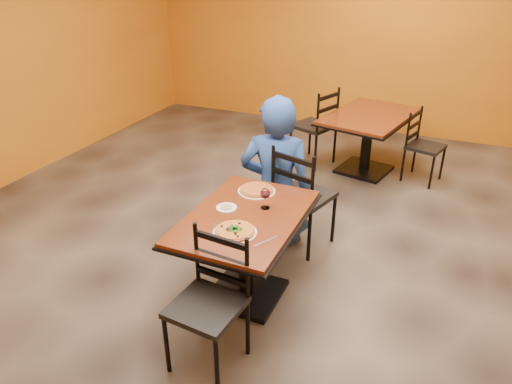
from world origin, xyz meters
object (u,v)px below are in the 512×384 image
at_px(side_plate, 226,208).
at_px(chair_main_near, 206,308).
at_px(chair_second_left, 314,126).
at_px(pizza_main, 235,231).
at_px(table_second, 368,129).
at_px(pizza_far, 257,189).
at_px(wine_glass, 265,198).
at_px(chair_second_right, 426,147).
at_px(plate_main, 235,233).
at_px(plate_far, 257,191).
at_px(diner, 276,171).
at_px(chair_main_far, 304,196).
at_px(table_main, 246,237).

bearing_deg(side_plate, chair_main_near, -73.08).
relative_size(chair_second_left, pizza_main, 3.55).
relative_size(table_second, pizza_far, 5.27).
distance_m(pizza_far, wine_glass, 0.29).
xyz_separation_m(chair_second_right, side_plate, (-1.24, -2.81, 0.32)).
relative_size(plate_main, plate_far, 1.00).
xyz_separation_m(table_second, diner, (-0.47, -1.92, 0.15)).
height_order(table_second, diner, diner).
height_order(plate_far, side_plate, same).
relative_size(chair_main_near, plate_far, 3.05).
height_order(table_second, chair_second_left, chair_second_left).
relative_size(chair_main_far, diner, 0.72).
height_order(table_main, pizza_far, pizza_far).
bearing_deg(diner, wine_glass, 93.10).
bearing_deg(pizza_far, wine_glass, -53.51).
bearing_deg(chair_main_far, side_plate, 84.60).
xyz_separation_m(diner, wine_glass, (0.20, -0.77, 0.13)).
bearing_deg(pizza_far, chair_second_right, 65.21).
bearing_deg(plate_far, chair_second_right, 65.21).
distance_m(chair_main_near, pizza_main, 0.57).
bearing_deg(pizza_far, pizza_main, -80.01).
height_order(table_main, chair_main_near, chair_main_near).
xyz_separation_m(side_plate, wine_glass, (0.27, 0.12, 0.08)).
height_order(plate_main, pizza_far, pizza_far).
bearing_deg(chair_main_near, diner, 101.14).
xyz_separation_m(plate_far, pizza_far, (0.00, -0.00, 0.02)).
bearing_deg(plate_far, table_main, -79.15).
xyz_separation_m(table_second, chair_main_far, (-0.19, -1.93, -0.05)).
height_order(table_main, chair_main_far, chair_main_far).
bearing_deg(chair_main_near, wine_glass, 93.27).
bearing_deg(table_second, diner, -103.85).
bearing_deg(chair_second_left, side_plate, 23.83).
height_order(chair_main_near, chair_second_right, chair_main_near).
relative_size(table_main, table_second, 0.83).
bearing_deg(wine_glass, table_main, -120.75).
bearing_deg(table_main, plate_far, 100.85).
height_order(chair_main_near, chair_main_far, chair_main_far).
relative_size(plate_far, wine_glass, 1.72).
xyz_separation_m(table_main, plate_far, (-0.07, 0.39, 0.20)).
height_order(table_main, chair_second_left, chair_second_left).
bearing_deg(wine_glass, table_second, 84.28).
bearing_deg(plate_far, wine_glass, -53.51).
xyz_separation_m(diner, pizza_main, (0.15, -1.19, 0.06)).
height_order(plate_far, wine_glass, wine_glass).
xyz_separation_m(chair_main_far, wine_glass, (-0.08, -0.76, 0.33)).
xyz_separation_m(pizza_main, pizza_far, (-0.12, 0.65, 0.00)).
height_order(chair_second_right, side_plate, chair_second_right).
bearing_deg(chair_main_far, chair_second_left, -59.39).
xyz_separation_m(plate_main, wine_glass, (0.05, 0.42, 0.08)).
distance_m(chair_main_far, wine_glass, 0.84).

